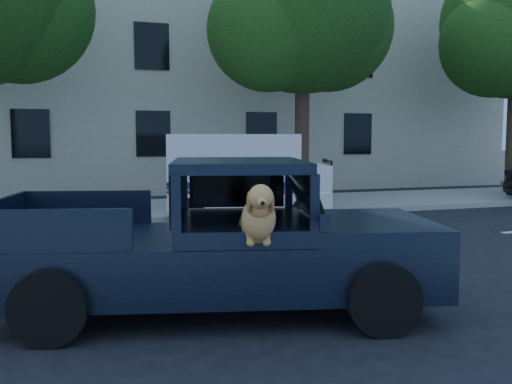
# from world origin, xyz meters

# --- Properties ---
(ground) EXTENTS (120.00, 120.00, 0.00)m
(ground) POSITION_xyz_m (0.00, 0.00, 0.00)
(ground) COLOR black
(ground) RESTS_ON ground
(far_sidewalk) EXTENTS (60.00, 4.00, 0.15)m
(far_sidewalk) POSITION_xyz_m (0.00, 9.20, 0.07)
(far_sidewalk) COLOR gray
(far_sidewalk) RESTS_ON ground
(lane_stripes) EXTENTS (21.60, 0.14, 0.01)m
(lane_stripes) POSITION_xyz_m (2.00, 3.40, 0.01)
(lane_stripes) COLOR silver
(lane_stripes) RESTS_ON ground
(street_tree_mid) EXTENTS (6.00, 5.20, 8.60)m
(street_tree_mid) POSITION_xyz_m (5.03, 9.62, 5.71)
(street_tree_mid) COLOR #332619
(street_tree_mid) RESTS_ON ground
(building_main) EXTENTS (26.00, 6.00, 9.00)m
(building_main) POSITION_xyz_m (3.00, 16.50, 4.50)
(building_main) COLOR beige
(building_main) RESTS_ON ground
(pickup_truck) EXTENTS (5.48, 3.20, 1.85)m
(pickup_truck) POSITION_xyz_m (-0.22, -0.07, 0.62)
(pickup_truck) COLOR black
(pickup_truck) RESTS_ON ground
(mail_truck) EXTENTS (4.32, 2.97, 2.17)m
(mail_truck) POSITION_xyz_m (2.43, 7.11, 0.95)
(mail_truck) COLOR silver
(mail_truck) RESTS_ON ground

